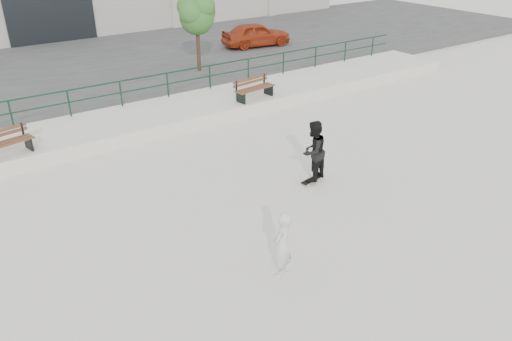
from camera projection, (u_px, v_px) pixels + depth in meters
ground at (325, 236)px, 12.47m from camera, size 120.00×120.00×0.00m
ledge at (161, 116)px, 19.31m from camera, size 30.00×3.00×0.50m
parking_strip at (89, 68)px, 25.53m from camera, size 60.00×14.00×0.50m
railing at (144, 83)px, 19.81m from camera, size 28.00×0.06×1.03m
bench_left at (2, 144)px, 15.33m from camera, size 1.87×0.89×0.83m
bench_right at (254, 88)px, 20.28m from camera, size 1.90×0.78×0.85m
tree at (197, 13)px, 23.05m from camera, size 2.02×1.80×3.59m
red_car at (256, 34)px, 28.55m from camera, size 4.14×2.18×1.34m
skateboard at (311, 180)px, 15.00m from camera, size 0.80×0.34×0.09m
standing_skater at (313, 151)px, 14.57m from camera, size 1.06×0.93×1.86m
seated_skater at (282, 245)px, 10.79m from camera, size 0.69×0.59×1.59m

